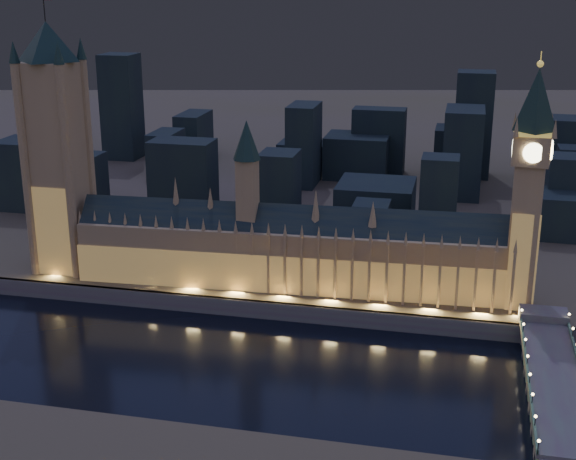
% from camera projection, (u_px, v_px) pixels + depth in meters
% --- Properties ---
extents(ground_plane, '(2000.00, 2000.00, 0.00)m').
position_uv_depth(ground_plane, '(246.00, 359.00, 323.42)').
color(ground_plane, black).
rests_on(ground_plane, ground).
extents(north_bank, '(2000.00, 960.00, 8.00)m').
position_uv_depth(north_bank, '(385.00, 123.00, 804.84)').
color(north_bank, '#4B452B').
rests_on(north_bank, ground).
extents(embankment_wall, '(2000.00, 2.50, 8.00)m').
position_uv_depth(embankment_wall, '(270.00, 310.00, 360.24)').
color(embankment_wall, '#584054').
rests_on(embankment_wall, ground).
extents(palace_of_westminster, '(202.00, 29.83, 78.00)m').
position_uv_depth(palace_of_westminster, '(288.00, 249.00, 371.90)').
color(palace_of_westminster, '#967A5A').
rests_on(palace_of_westminster, north_bank).
extents(victoria_tower, '(31.68, 31.68, 131.70)m').
position_uv_depth(victoria_tower, '(56.00, 138.00, 381.28)').
color(victoria_tower, '#967A5A').
rests_on(victoria_tower, north_bank).
extents(elizabeth_tower, '(18.00, 18.00, 110.68)m').
position_uv_depth(elizabeth_tower, '(530.00, 170.00, 336.84)').
color(elizabeth_tower, '#967A5A').
rests_on(elizabeth_tower, north_bank).
extents(westminster_bridge, '(19.88, 113.00, 15.90)m').
position_uv_depth(westminster_bridge, '(552.00, 382.00, 293.77)').
color(westminster_bridge, '#584054').
rests_on(westminster_bridge, ground).
extents(city_backdrop, '(478.06, 215.63, 81.12)m').
position_uv_depth(city_backdrop, '(388.00, 157.00, 535.65)').
color(city_backdrop, black).
rests_on(city_backdrop, north_bank).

